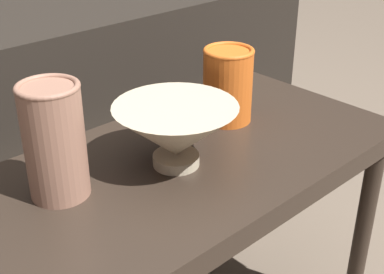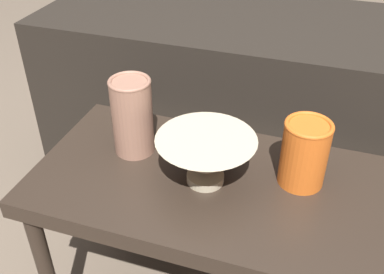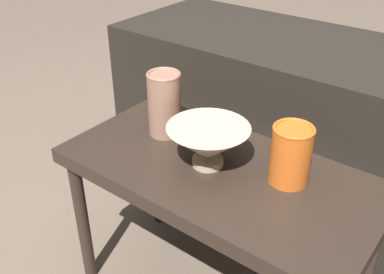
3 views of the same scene
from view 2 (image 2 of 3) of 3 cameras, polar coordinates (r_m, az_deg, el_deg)
table at (r=0.97m, az=3.40°, el=-8.15°), size 0.79×0.40×0.47m
couch_backdrop at (r=1.44m, az=8.89°, el=2.55°), size 1.33×0.50×0.64m
bowl at (r=0.90m, az=1.76°, el=-2.63°), size 0.20×0.20×0.11m
vase_textured_left at (r=0.98m, az=-7.59°, el=2.74°), size 0.09×0.09×0.18m
vase_colorful_right at (r=0.92m, az=14.10°, el=-1.91°), size 0.09×0.09×0.14m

